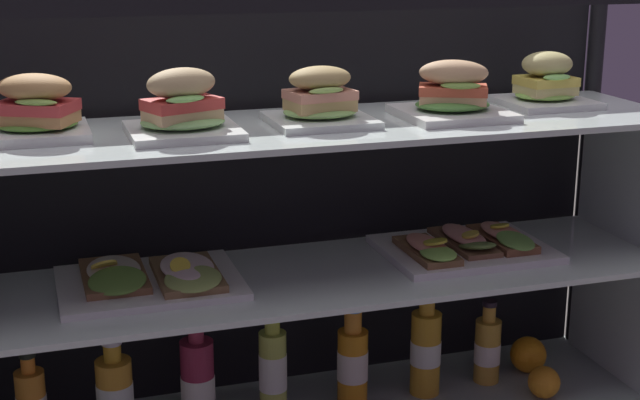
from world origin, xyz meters
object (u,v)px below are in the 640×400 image
(juice_bottle_tucked_behind, at_px, (115,398))
(plated_roll_sandwich_left_of_center, at_px, (36,112))
(orange_fruit_near_left_post, at_px, (544,382))
(juice_bottle_front_middle, at_px, (426,350))
(plated_roll_sandwich_near_right_corner, at_px, (453,97))
(plated_roll_sandwich_right_of_center, at_px, (546,84))
(juice_bottle_front_second, at_px, (353,362))
(juice_bottle_back_left, at_px, (487,349))
(plated_roll_sandwich_near_left_corner, at_px, (182,110))
(open_sandwich_tray_mid_right, at_px, (152,278))
(juice_bottle_front_left_end, at_px, (198,381))
(plated_roll_sandwich_center, at_px, (322,102))
(open_sandwich_tray_far_left, at_px, (466,245))
(orange_fruit_beside_bottles, at_px, (528,355))
(juice_bottle_front_right_end, at_px, (273,371))

(juice_bottle_tucked_behind, bearing_deg, plated_roll_sandwich_left_of_center, -172.04)
(orange_fruit_near_left_post, bearing_deg, juice_bottle_front_middle, 157.41)
(plated_roll_sandwich_near_right_corner, height_order, orange_fruit_near_left_post, plated_roll_sandwich_near_right_corner)
(plated_roll_sandwich_left_of_center, xyz_separation_m, plated_roll_sandwich_right_of_center, (1.02, 0.02, -0.00))
(orange_fruit_near_left_post, bearing_deg, plated_roll_sandwich_near_right_corner, 170.93)
(juice_bottle_front_second, bearing_deg, juice_bottle_back_left, 0.37)
(plated_roll_sandwich_near_right_corner, bearing_deg, juice_bottle_front_second, 158.21)
(juice_bottle_front_second, distance_m, juice_bottle_back_left, 0.32)
(plated_roll_sandwich_near_left_corner, height_order, juice_bottle_front_middle, plated_roll_sandwich_near_left_corner)
(open_sandwich_tray_mid_right, xyz_separation_m, juice_bottle_front_left_end, (0.09, 0.05, -0.25))
(juice_bottle_front_second, distance_m, orange_fruit_near_left_post, 0.42)
(juice_bottle_tucked_behind, relative_size, juice_bottle_front_middle, 0.95)
(juice_bottle_front_left_end, height_order, juice_bottle_front_second, same)
(plated_roll_sandwich_center, relative_size, open_sandwich_tray_far_left, 0.55)
(plated_roll_sandwich_near_right_corner, height_order, juice_bottle_front_middle, plated_roll_sandwich_near_right_corner)
(juice_bottle_front_second, bearing_deg, open_sandwich_tray_mid_right, -175.81)
(juice_bottle_tucked_behind, bearing_deg, plated_roll_sandwich_near_right_corner, -5.19)
(plated_roll_sandwich_center, relative_size, plated_roll_sandwich_near_right_corner, 0.93)
(plated_roll_sandwich_left_of_center, xyz_separation_m, open_sandwich_tray_mid_right, (0.18, -0.01, -0.33))
(juice_bottle_front_second, distance_m, orange_fruit_beside_bottles, 0.43)
(plated_roll_sandwich_left_of_center, xyz_separation_m, juice_bottle_front_second, (0.60, 0.02, -0.57))
(plated_roll_sandwich_near_left_corner, relative_size, plated_roll_sandwich_near_right_corner, 0.96)
(plated_roll_sandwich_near_right_corner, height_order, juice_bottle_front_right_end, plated_roll_sandwich_near_right_corner)
(juice_bottle_tucked_behind, distance_m, orange_fruit_near_left_post, 0.90)
(juice_bottle_front_left_end, height_order, juice_bottle_back_left, juice_bottle_front_left_end)
(open_sandwich_tray_mid_right, distance_m, juice_bottle_front_second, 0.48)
(plated_roll_sandwich_right_of_center, distance_m, orange_fruit_beside_bottles, 0.62)
(open_sandwich_tray_far_left, relative_size, juice_bottle_front_left_end, 1.51)
(plated_roll_sandwich_right_of_center, distance_m, juice_bottle_front_middle, 0.62)
(open_sandwich_tray_far_left, distance_m, juice_bottle_front_right_end, 0.48)
(plated_roll_sandwich_right_of_center, bearing_deg, plated_roll_sandwich_near_right_corner, -165.36)
(plated_roll_sandwich_near_left_corner, relative_size, open_sandwich_tray_far_left, 0.57)
(plated_roll_sandwich_center, height_order, juice_bottle_front_second, plated_roll_sandwich_center)
(plated_roll_sandwich_right_of_center, distance_m, juice_bottle_front_left_end, 0.94)
(juice_bottle_back_left, bearing_deg, juice_bottle_front_middle, -176.34)
(plated_roll_sandwich_right_of_center, relative_size, open_sandwich_tray_far_left, 0.53)
(juice_bottle_back_left, height_order, orange_fruit_beside_bottles, juice_bottle_back_left)
(plated_roll_sandwich_left_of_center, relative_size, juice_bottle_tucked_behind, 0.78)
(plated_roll_sandwich_near_right_corner, xyz_separation_m, open_sandwich_tray_mid_right, (-0.59, 0.04, -0.32))
(plated_roll_sandwich_right_of_center, relative_size, juice_bottle_front_second, 0.81)
(plated_roll_sandwich_left_of_center, xyz_separation_m, juice_bottle_front_right_end, (0.42, 0.02, -0.57))
(juice_bottle_front_middle, distance_m, juice_bottle_back_left, 0.16)
(juice_bottle_front_middle, bearing_deg, juice_bottle_front_second, 177.28)
(plated_roll_sandwich_near_left_corner, distance_m, plated_roll_sandwich_right_of_center, 0.77)
(plated_roll_sandwich_right_of_center, bearing_deg, juice_bottle_back_left, 174.92)
(juice_bottle_tucked_behind, bearing_deg, orange_fruit_beside_bottles, 1.49)
(juice_bottle_front_left_end, distance_m, juice_bottle_front_middle, 0.49)
(plated_roll_sandwich_left_of_center, distance_m, plated_roll_sandwich_near_left_corner, 0.25)
(juice_bottle_front_right_end, bearing_deg, juice_bottle_back_left, 0.79)
(juice_bottle_tucked_behind, height_order, juice_bottle_front_middle, juice_bottle_front_middle)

